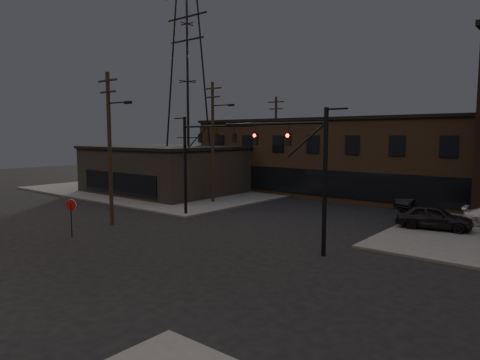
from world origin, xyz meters
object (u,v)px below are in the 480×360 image
(stop_sign, at_px, (71,209))
(parked_car_lot_a, at_px, (434,217))
(traffic_signal_near, at_px, (307,165))
(car_crossing, at_px, (416,199))
(traffic_signal_far, at_px, (196,154))

(stop_sign, height_order, parked_car_lot_a, stop_sign)
(traffic_signal_near, distance_m, car_crossing, 19.64)
(traffic_signal_far, xyz_separation_m, stop_sign, (-1.28, -9.99, -3.17))
(traffic_signal_far, relative_size, car_crossing, 1.70)
(traffic_signal_near, bearing_deg, stop_sign, -154.10)
(traffic_signal_far, relative_size, parked_car_lot_a, 1.65)
(traffic_signal_near, bearing_deg, traffic_signal_far, 163.83)
(stop_sign, bearing_deg, traffic_signal_far, 82.68)
(traffic_signal_near, distance_m, parked_car_lot_a, 11.65)
(car_crossing, bearing_deg, traffic_signal_near, -77.65)
(parked_car_lot_a, bearing_deg, car_crossing, 12.53)
(stop_sign, relative_size, car_crossing, 0.53)
(car_crossing, bearing_deg, traffic_signal_far, -115.12)
(traffic_signal_near, relative_size, traffic_signal_far, 1.00)
(traffic_signal_far, bearing_deg, traffic_signal_near, -16.17)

